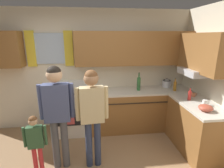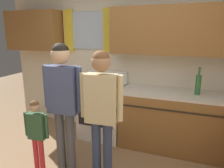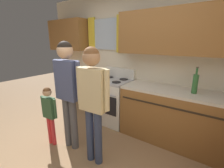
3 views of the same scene
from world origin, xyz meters
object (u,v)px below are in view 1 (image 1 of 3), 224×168
mug_ceramic_white (205,103)px  mixing_bowl (206,108)px  bottle_oil_amber (175,86)px  cup_terracotta (194,95)px  bottle_sauce_red (190,95)px  adult_holding_child (57,107)px  small_child (35,139)px  adult_in_plaid (92,108)px  stove_oven (71,111)px  bottle_wine_green (139,84)px  stovetop_kettle (167,83)px

mug_ceramic_white → mixing_bowl: size_ratio=0.57×
bottle_oil_amber → mixing_bowl: bottle_oil_amber is taller
cup_terracotta → mixing_bowl: (-0.19, -0.65, 0.01)m
mug_ceramic_white → cup_terracotta: 0.44m
bottle_sauce_red → mug_ceramic_white: 0.30m
mixing_bowl → adult_holding_child: adult_holding_child is taller
cup_terracotta → mixing_bowl: bearing=-106.6°
mug_ceramic_white → small_child: size_ratio=0.13×
bottle_sauce_red → adult_in_plaid: adult_in_plaid is taller
bottle_sauce_red → small_child: bottle_sauce_red is taller
stove_oven → bottle_wine_green: bottle_wine_green is taller
bottle_sauce_red → mixing_bowl: bearing=-90.7°
bottle_wine_green → small_child: bearing=-146.7°
bottle_wine_green → adult_holding_child: 1.86m
adult_in_plaid → bottle_oil_amber: bearing=28.6°
stovetop_kettle → adult_in_plaid: size_ratio=0.17×
bottle_sauce_red → cup_terracotta: 0.25m
bottle_sauce_red → cup_terracotta: (0.19, 0.16, -0.05)m
stove_oven → stovetop_kettle: (2.18, 0.16, 0.53)m
bottle_wine_green → cup_terracotta: 1.11m
stove_oven → cup_terracotta: stove_oven is taller
adult_holding_child → mug_ceramic_white: bearing=2.5°
mixing_bowl → small_child: 2.63m
mixing_bowl → bottle_sauce_red: bearing=89.3°
mixing_bowl → bottle_oil_amber: bearing=90.6°
stove_oven → mug_ceramic_white: stove_oven is taller
bottle_wine_green → stovetop_kettle: 0.74m
bottle_wine_green → mug_ceramic_white: bottle_wine_green is taller
adult_in_plaid → small_child: bearing=-172.5°
bottle_wine_green → cup_terracotta: size_ratio=3.62×
bottle_wine_green → adult_in_plaid: 1.49m
mug_ceramic_white → cup_terracotta: mug_ceramic_white is taller
bottle_oil_amber → adult_in_plaid: adult_in_plaid is taller
stove_oven → small_child: (-0.37, -1.22, 0.14)m
cup_terracotta → stovetop_kettle: bearing=109.9°
bottle_oil_amber → small_child: 2.84m
stovetop_kettle → adult_in_plaid: adult_in_plaid is taller
bottle_sauce_red → bottle_wine_green: bottle_wine_green is taller
bottle_sauce_red → adult_in_plaid: bearing=-167.0°
small_child → cup_terracotta: bearing=13.7°
stovetop_kettle → small_child: size_ratio=0.28×
bottle_sauce_red → adult_holding_child: adult_holding_child is taller
bottle_sauce_red → bottle_oil_amber: 0.56m
mug_ceramic_white → stovetop_kettle: size_ratio=0.46×
stove_oven → mixing_bowl: bearing=-27.9°
bottle_wine_green → stove_oven: bearing=179.4°
bottle_sauce_red → mixing_bowl: (-0.01, -0.49, -0.05)m
mug_ceramic_white → small_child: bearing=-174.8°
bottle_sauce_red → adult_holding_child: (-2.30, -0.38, 0.05)m
stovetop_kettle → mixing_bowl: 1.35m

